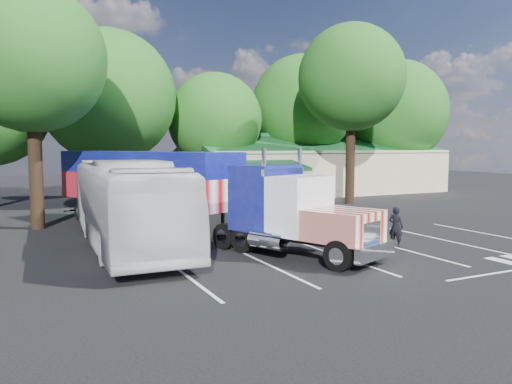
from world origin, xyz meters
name	(u,v)px	position (x,y,z in m)	size (l,w,h in m)	color
ground	(266,231)	(0.00, 0.00, 0.00)	(120.00, 120.00, 0.00)	black
event_hall	(310,169)	(13.74, 17.81, 2.21)	(24.20, 14.12, 5.55)	beige
tree_row_c	(108,97)	(-5.00, 16.20, 8.04)	(10.00, 10.00, 13.05)	black
tree_row_d	(215,120)	(4.00, 17.50, 6.58)	(8.00, 8.00, 10.60)	black
tree_row_e	(303,106)	(13.00, 18.00, 8.09)	(9.60, 9.60, 12.90)	black
tree_row_f	(395,112)	(23.00, 16.80, 7.79)	(10.40, 10.40, 13.00)	black
tree_near_left	(31,59)	(-10.50, 6.00, 8.81)	(7.60, 7.60, 12.65)	black
tree_near_right	(352,78)	(11.50, 8.50, 9.46)	(8.00, 8.00, 13.50)	black
semi_truck	(175,185)	(-4.34, 1.48, 2.42)	(10.08, 19.82, 4.28)	black
woman	(396,227)	(3.29, -5.96, 0.88)	(0.64, 0.42, 1.76)	black
bicycle	(287,217)	(1.80, 1.00, 0.52)	(0.69, 1.97, 1.03)	black
tour_bus	(127,203)	(-7.15, -0.65, 1.88)	(3.16, 13.51, 3.76)	silver
silver_sedan	(294,191)	(8.69, 12.09, 0.76)	(1.62, 4.64, 1.53)	#ACB0B4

